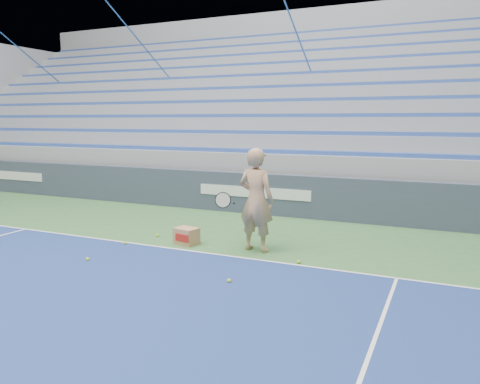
% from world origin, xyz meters
% --- Properties ---
extents(sponsor_barrier, '(30.00, 0.32, 1.10)m').
position_xyz_m(sponsor_barrier, '(0.00, 15.88, 0.55)').
color(sponsor_barrier, '#363F52').
rests_on(sponsor_barrier, ground).
extents(bleachers, '(31.00, 9.15, 7.30)m').
position_xyz_m(bleachers, '(0.00, 21.60, 2.36)').
color(bleachers, '#95979D').
rests_on(bleachers, ground).
extents(tennis_player, '(1.00, 0.91, 2.00)m').
position_xyz_m(tennis_player, '(1.42, 12.48, 1.00)').
color(tennis_player, tan).
rests_on(tennis_player, ground).
extents(ball_box, '(0.52, 0.44, 0.34)m').
position_xyz_m(ball_box, '(-0.05, 12.32, 0.17)').
color(ball_box, '#A97A52').
rests_on(ball_box, ground).
extents(tennis_ball_0, '(0.07, 0.07, 0.07)m').
position_xyz_m(tennis_ball_0, '(-1.08, 10.58, 0.03)').
color(tennis_ball_0, '#C5E12E').
rests_on(tennis_ball_0, ground).
extents(tennis_ball_1, '(0.07, 0.07, 0.07)m').
position_xyz_m(tennis_ball_1, '(2.44, 12.00, 0.03)').
color(tennis_ball_1, '#C5E12E').
rests_on(tennis_ball_1, ground).
extents(tennis_ball_2, '(0.07, 0.07, 0.07)m').
position_xyz_m(tennis_ball_2, '(1.74, 10.61, 0.03)').
color(tennis_ball_2, '#C5E12E').
rests_on(tennis_ball_2, ground).
extents(tennis_ball_3, '(0.07, 0.07, 0.07)m').
position_xyz_m(tennis_ball_3, '(-0.94, 12.59, 0.03)').
color(tennis_ball_3, '#C5E12E').
rests_on(tennis_ball_3, ground).
extents(tennis_ball_4, '(0.07, 0.07, 0.07)m').
position_xyz_m(tennis_ball_4, '(-1.17, 11.75, 0.03)').
color(tennis_ball_4, '#C5E12E').
rests_on(tennis_ball_4, ground).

